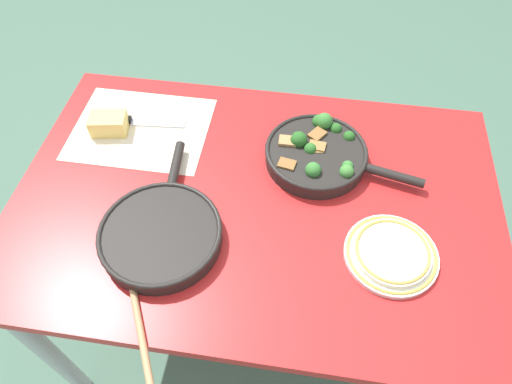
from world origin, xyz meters
TOP-DOWN VIEW (x-y plane):
  - ground_plane at (0.00, 0.00)m, footprint 14.00×14.00m
  - dining_table_red at (0.00, 0.00)m, footprint 1.21×0.80m
  - skillet_broccoli at (-0.14, -0.15)m, footprint 0.41×0.27m
  - skillet_eggs at (0.20, 0.15)m, footprint 0.28×0.42m
  - wooden_spoon at (0.21, 0.32)m, footprint 0.20×0.36m
  - parchment_sheet at (0.35, -0.19)m, footprint 0.37×0.30m
  - grater_knife at (0.39, -0.21)m, footprint 0.24×0.05m
  - cheese_block at (0.44, -0.17)m, footprint 0.11×0.08m
  - dinner_plate_stack at (-0.33, 0.12)m, footprint 0.21×0.21m

SIDE VIEW (x-z plane):
  - ground_plane at x=0.00m, z-range 0.00..0.00m
  - dining_table_red at x=0.00m, z-range 0.28..1.02m
  - parchment_sheet at x=0.35m, z-range 0.74..0.74m
  - wooden_spoon at x=0.21m, z-range 0.74..0.76m
  - grater_knife at x=0.39m, z-range 0.74..0.76m
  - dinner_plate_stack at x=-0.33m, z-range 0.74..0.77m
  - skillet_eggs at x=0.20m, z-range 0.74..0.79m
  - cheese_block at x=0.44m, z-range 0.74..0.80m
  - skillet_broccoli at x=-0.14m, z-range 0.73..0.81m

